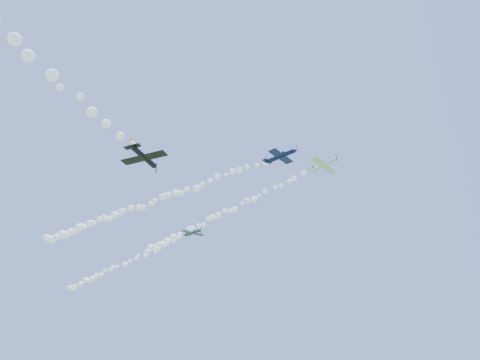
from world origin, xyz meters
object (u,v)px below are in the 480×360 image
at_px(plane_navy, 281,156).
at_px(plane_grey, 193,233).
at_px(plane_black, 144,157).
at_px(plane_white, 323,165).

distance_m(plane_navy, plane_grey, 33.34).
xyz_separation_m(plane_grey, plane_black, (15.63, -40.16, -5.79)).
height_order(plane_white, plane_black, plane_white).
bearing_deg(plane_black, plane_navy, -31.20).
distance_m(plane_grey, plane_black, 43.49).
height_order(plane_navy, plane_grey, plane_navy).
bearing_deg(plane_navy, plane_black, -109.74).
relative_size(plane_white, plane_black, 1.00).
distance_m(plane_navy, plane_black, 31.76).
xyz_separation_m(plane_navy, plane_black, (-13.83, -25.89, -12.13)).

